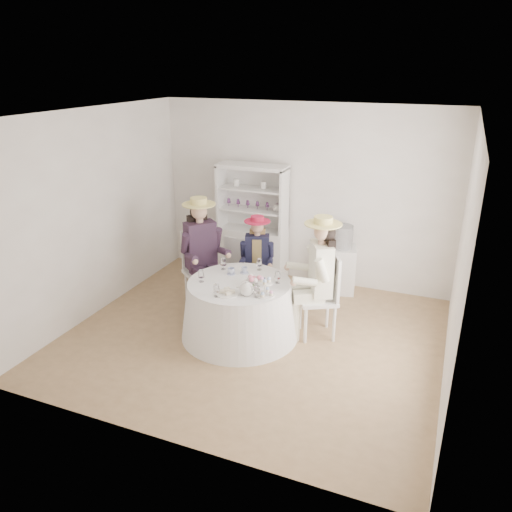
% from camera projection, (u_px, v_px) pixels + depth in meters
% --- Properties ---
extents(ground, '(4.50, 4.50, 0.00)m').
position_uv_depth(ground, '(253.00, 337.00, 6.26)').
color(ground, olive).
rests_on(ground, ground).
extents(ceiling, '(4.50, 4.50, 0.00)m').
position_uv_depth(ceiling, '(252.00, 114.00, 5.27)').
color(ceiling, white).
rests_on(ceiling, wall_back).
extents(wall_back, '(4.50, 0.00, 4.50)m').
position_uv_depth(wall_back, '(304.00, 195.00, 7.49)').
color(wall_back, silver).
rests_on(wall_back, ground).
extents(wall_front, '(4.50, 0.00, 4.50)m').
position_uv_depth(wall_front, '(158.00, 309.00, 4.04)').
color(wall_front, silver).
rests_on(wall_front, ground).
extents(wall_left, '(0.00, 4.50, 4.50)m').
position_uv_depth(wall_left, '(95.00, 214.00, 6.56)').
color(wall_left, silver).
rests_on(wall_left, ground).
extents(wall_right, '(0.00, 4.50, 4.50)m').
position_uv_depth(wall_right, '(461.00, 262.00, 4.97)').
color(wall_right, silver).
rests_on(wall_right, ground).
extents(tea_table, '(1.46, 1.46, 0.72)m').
position_uv_depth(tea_table, '(240.00, 309.00, 6.17)').
color(tea_table, white).
rests_on(tea_table, ground).
extents(hutch, '(1.09, 0.46, 1.80)m').
position_uv_depth(hutch, '(253.00, 238.00, 7.80)').
color(hutch, silver).
rests_on(hutch, ground).
extents(side_table, '(0.54, 0.54, 0.69)m').
position_uv_depth(side_table, '(339.00, 269.00, 7.40)').
color(side_table, silver).
rests_on(side_table, ground).
extents(hatbox, '(0.36, 0.36, 0.33)m').
position_uv_depth(hatbox, '(342.00, 237.00, 7.22)').
color(hatbox, black).
rests_on(hatbox, side_table).
extents(guest_left, '(0.67, 0.65, 1.56)m').
position_uv_depth(guest_left, '(201.00, 247.00, 6.72)').
color(guest_left, silver).
rests_on(guest_left, ground).
extents(guest_mid, '(0.48, 0.52, 1.27)m').
position_uv_depth(guest_mid, '(257.00, 255.00, 6.91)').
color(guest_mid, silver).
rests_on(guest_mid, ground).
extents(guest_right, '(0.66, 0.60, 1.55)m').
position_uv_depth(guest_right, '(319.00, 271.00, 5.98)').
color(guest_right, silver).
rests_on(guest_right, ground).
extents(spare_chair, '(0.43, 0.43, 0.93)m').
position_uv_depth(spare_chair, '(239.00, 264.00, 7.17)').
color(spare_chair, silver).
rests_on(spare_chair, ground).
extents(teacup_a, '(0.11, 0.11, 0.08)m').
position_uv_depth(teacup_a, '(231.00, 271.00, 6.25)').
color(teacup_a, white).
rests_on(teacup_a, tea_table).
extents(teacup_b, '(0.10, 0.10, 0.07)m').
position_uv_depth(teacup_b, '(244.00, 270.00, 6.29)').
color(teacup_b, white).
rests_on(teacup_b, tea_table).
extents(teacup_c, '(0.08, 0.08, 0.06)m').
position_uv_depth(teacup_c, '(263.00, 281.00, 5.99)').
color(teacup_c, white).
rests_on(teacup_c, tea_table).
extents(flower_bowl, '(0.30, 0.30, 0.06)m').
position_uv_depth(flower_bowl, '(253.00, 285.00, 5.89)').
color(flower_bowl, white).
rests_on(flower_bowl, tea_table).
extents(flower_arrangement, '(0.17, 0.17, 0.06)m').
position_uv_depth(flower_arrangement, '(254.00, 279.00, 5.92)').
color(flower_arrangement, pink).
rests_on(flower_arrangement, tea_table).
extents(table_teapot, '(0.23, 0.17, 0.18)m').
position_uv_depth(table_teapot, '(247.00, 289.00, 5.68)').
color(table_teapot, white).
rests_on(table_teapot, tea_table).
extents(sandwich_plate, '(0.27, 0.27, 0.06)m').
position_uv_depth(sandwich_plate, '(227.00, 293.00, 5.73)').
color(sandwich_plate, white).
rests_on(sandwich_plate, tea_table).
extents(cupcake_stand, '(0.23, 0.23, 0.21)m').
position_uv_depth(cupcake_stand, '(265.00, 289.00, 5.67)').
color(cupcake_stand, white).
rests_on(cupcake_stand, tea_table).
extents(stemware_set, '(0.95, 0.99, 0.15)m').
position_uv_depth(stemware_set, '(239.00, 277.00, 6.01)').
color(stemware_set, white).
rests_on(stemware_set, tea_table).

